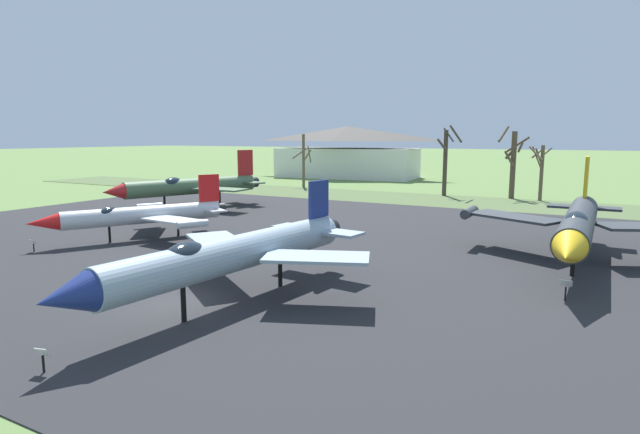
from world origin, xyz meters
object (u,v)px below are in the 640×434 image
Objects in this scene: jet_fighter_front_left at (578,223)px; jet_fighter_rear_left at (231,254)px; info_placard_front_right at (34,244)px; jet_fighter_rear_center at (190,186)px; info_placard_rear_left at (43,358)px; visitor_building at (347,153)px; info_placard_front_left at (566,288)px; jet_fighter_front_right at (140,215)px.

jet_fighter_front_left is 1.11× the size of jet_fighter_rear_left.
info_placard_front_right is at bearing -157.18° from jet_fighter_front_left.
jet_fighter_rear_center is (-36.40, 7.26, -0.09)m from jet_fighter_front_left.
visitor_building reaches higher than info_placard_rear_left.
info_placard_rear_left is (-14.17, -23.69, -1.98)m from jet_fighter_front_left.
jet_fighter_front_left is at bearing 49.16° from jet_fighter_rear_left.
info_placard_front_right is at bearing -170.09° from info_placard_front_left.
jet_fighter_rear_left is (-13.16, -7.60, 1.68)m from info_placard_front_left.
visitor_building is at bearing 111.73° from jet_fighter_rear_left.
jet_fighter_rear_center reaches higher than info_placard_front_left.
info_placard_front_left is at bearing 9.91° from info_placard_front_right.
jet_fighter_front_right is 61.18m from visitor_building.
info_placard_front_right is 0.97× the size of info_placard_rear_left.
info_placard_front_left is at bearing 48.59° from info_placard_rear_left.
jet_fighter_front_left reaches higher than jet_fighter_rear_left.
info_placard_rear_left is (14.10, -16.90, -1.34)m from jet_fighter_front_right.
jet_fighter_front_left reaches higher than info_placard_front_right.
jet_fighter_rear_left reaches higher than info_placard_front_left.
info_placard_front_right is at bearing 173.14° from jet_fighter_rear_left.
jet_fighter_front_left is 7.90m from info_placard_front_left.
jet_fighter_front_left is at bearing -52.69° from visitor_building.
jet_fighter_rear_center is at bearing 135.80° from jet_fighter_rear_left.
jet_fighter_rear_left is 18.75× the size of info_placard_rear_left.
jet_fighter_rear_center reaches higher than jet_fighter_rear_left.
jet_fighter_front_left is at bearing 22.82° from info_placard_front_right.
jet_fighter_front_left reaches higher than jet_fighter_rear_center.
jet_fighter_rear_left is (17.98, -2.16, 1.80)m from info_placard_front_right.
jet_fighter_rear_left is at bearing -44.20° from jet_fighter_rear_center.
info_placard_front_right is 18.20m from jet_fighter_rear_left.
jet_fighter_rear_left is (15.06, -8.50, 0.47)m from jet_fighter_front_right.
info_placard_front_left reaches higher than info_placard_rear_left.
info_placard_front_right is 20.04m from info_placard_rear_left.
jet_fighter_rear_left reaches higher than jet_fighter_front_right.
info_placard_rear_left reaches higher than info_placard_front_right.
jet_fighter_rear_center reaches higher than jet_fighter_front_right.
info_placard_front_right is 0.05× the size of jet_fighter_rear_center.
info_placard_rear_left is 0.03× the size of visitor_building.
info_placard_rear_left is (-14.12, -16.01, -0.14)m from info_placard_front_left.
jet_fighter_rear_left is (23.18, -22.55, -0.08)m from jet_fighter_rear_center.
info_placard_rear_left is at bearing -96.50° from jet_fighter_rear_left.
info_placard_front_left is 15.29m from jet_fighter_rear_left.
jet_fighter_rear_center reaches higher than info_placard_front_right.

